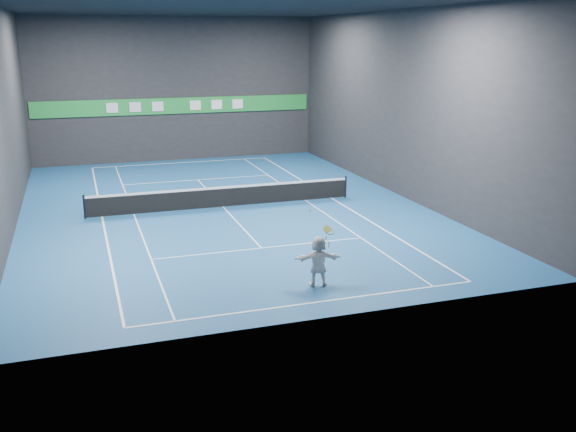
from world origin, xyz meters
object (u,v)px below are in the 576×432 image
object	(u,v)px
player	(318,261)
tennis_racket	(329,233)
tennis_net	(223,196)
tennis_ball	(310,211)

from	to	relation	value
player	tennis_racket	world-z (taller)	tennis_racket
tennis_racket	player	bearing A→B (deg)	-172.65
tennis_net	tennis_racket	xyz separation A→B (m)	(1.04, -10.55, 1.15)
tennis_net	tennis_racket	bearing A→B (deg)	-84.35
player	tennis_ball	world-z (taller)	tennis_ball
tennis_net	player	bearing A→B (deg)	-86.37
player	tennis_racket	distance (m)	0.95
player	tennis_racket	xyz separation A→B (m)	(0.37, 0.05, 0.87)
tennis_racket	tennis_ball	bearing A→B (deg)	-174.48
player	tennis_net	xyz separation A→B (m)	(-0.67, 10.59, -0.28)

